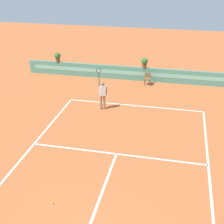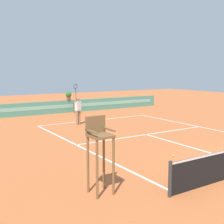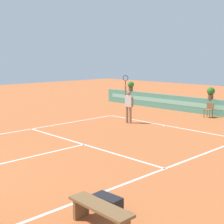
% 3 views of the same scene
% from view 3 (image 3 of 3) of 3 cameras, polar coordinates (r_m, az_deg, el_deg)
% --- Properties ---
extents(ground_plane, '(60.00, 60.00, 0.00)m').
position_cam_3_polar(ground_plane, '(13.37, -6.21, -5.92)').
color(ground_plane, '#BC6033').
extents(court_lines, '(8.32, 11.94, 0.01)m').
position_cam_3_polar(court_lines, '(13.81, -3.84, -5.37)').
color(court_lines, white).
rests_on(court_lines, ground).
extents(back_wall_barrier, '(18.00, 0.21, 1.00)m').
position_cam_3_polar(back_wall_barrier, '(21.14, 16.61, 0.82)').
color(back_wall_barrier, '#4C8E7A').
rests_on(back_wall_barrier, ground).
extents(ball_kid_chair, '(0.44, 0.44, 0.85)m').
position_cam_3_polar(ball_kid_chair, '(20.35, 16.40, 0.44)').
color(ball_kid_chair, brown).
rests_on(ball_kid_chair, ground).
extents(bench_courtside, '(1.60, 0.44, 0.51)m').
position_cam_3_polar(bench_courtside, '(7.16, -2.03, -16.71)').
color(bench_courtside, brown).
rests_on(bench_courtside, ground).
extents(gear_bag, '(0.72, 0.40, 0.36)m').
position_cam_3_polar(gear_bag, '(7.95, -0.80, -15.50)').
color(gear_bag, black).
rests_on(gear_bag, ground).
extents(tennis_player, '(0.59, 0.34, 2.58)m').
position_cam_3_polar(tennis_player, '(17.77, 2.89, 1.41)').
color(tennis_player, '#9E7051').
rests_on(tennis_player, ground).
extents(potted_plant_far_left, '(0.48, 0.48, 0.72)m').
position_cam_3_polar(potted_plant_far_left, '(24.96, 3.26, 4.58)').
color(potted_plant_far_left, brown).
rests_on(potted_plant_far_left, back_wall_barrier).
extents(potted_plant_centre, '(0.48, 0.48, 0.72)m').
position_cam_3_polar(potted_plant_centre, '(21.04, 16.69, 3.28)').
color(potted_plant_centre, brown).
rests_on(potted_plant_centre, back_wall_barrier).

